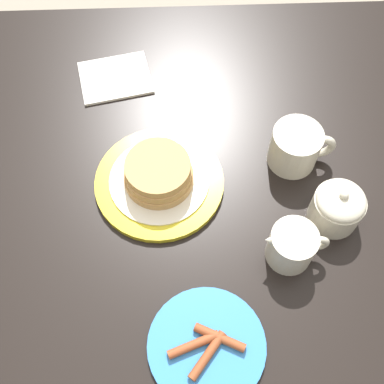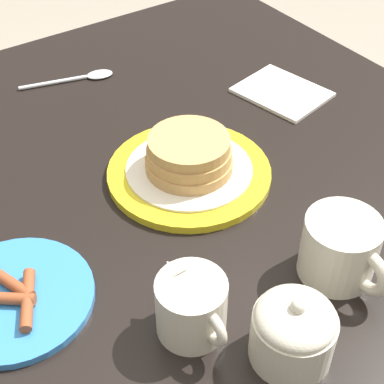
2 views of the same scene
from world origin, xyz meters
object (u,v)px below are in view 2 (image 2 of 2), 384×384
Objects in this scene: sugar_bowl at (293,331)px; spoon at (85,77)px; napkin at (282,92)px; pancake_plate at (189,163)px; creamer_pitcher at (191,305)px; coffee_mug at (341,249)px; side_plate_bacon at (15,297)px.

sugar_bowl is 0.64m from spoon.
spoon reaches higher than napkin.
sugar_bowl is 0.54× the size of napkin.
creamer_pitcher reaches higher than pancake_plate.
sugar_bowl is at bearing -66.59° from coffee_mug.
creamer_pitcher is at bearing -142.63° from sugar_bowl.
pancake_plate is 1.42× the size of spoon.
napkin is at bearing 148.11° from coffee_mug.
pancake_plate is at bearing 0.15° from spoon.
coffee_mug is (0.18, 0.34, 0.04)m from side_plate_bacon.
napkin is 0.99× the size of spoon.
sugar_bowl is at bearing 42.58° from side_plate_bacon.
napkin is (-0.09, 0.26, -0.02)m from pancake_plate.
sugar_bowl reaches higher than pancake_plate.
creamer_pitcher is (0.15, 0.15, 0.03)m from side_plate_bacon.
pancake_plate is 0.26m from creamer_pitcher.
napkin is (-0.16, 0.55, -0.00)m from side_plate_bacon.
sugar_bowl reaches higher than spoon.
spoon is at bearing -132.82° from napkin.
coffee_mug is 0.41m from napkin.
creamer_pitcher is at bearing -100.39° from coffee_mug.
coffee_mug is at bearing 9.93° from pancake_plate.
sugar_bowl is (0.05, -0.12, -0.00)m from coffee_mug.
spoon is (-0.64, 0.08, -0.04)m from sugar_bowl.
coffee_mug is 1.07× the size of creamer_pitcher.
napkin is 0.35m from spoon.
spoon is (-0.40, 0.29, -0.00)m from side_plate_bacon.
napkin is at bearing 127.34° from creamer_pitcher.
pancake_plate is at bearing -70.52° from napkin.
creamer_pitcher is 0.68× the size of spoon.
pancake_plate is 0.33m from spoon.
pancake_plate is 0.26m from coffee_mug.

